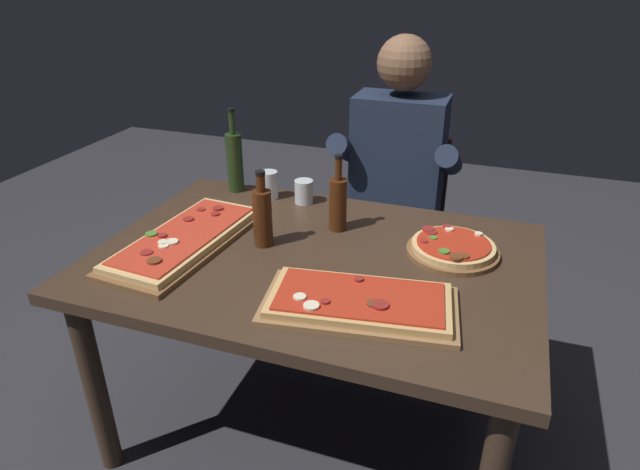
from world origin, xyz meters
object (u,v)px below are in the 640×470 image
at_px(pizza_round_far, 453,248).
at_px(vinegar_bottle_green, 338,202).
at_px(pizza_rectangular_left, 185,239).
at_px(tumbler_near_camera, 304,192).
at_px(oil_bottle_amber, 235,161).
at_px(diner_chair, 397,222).
at_px(tumbler_far_side, 269,186).
at_px(dining_table, 315,281).
at_px(seated_diner, 395,180).
at_px(pizza_rectangular_front, 359,302).
at_px(wine_bottle_dark, 262,216).

bearing_deg(pizza_round_far, vinegar_bottle_green, 173.09).
bearing_deg(pizza_rectangular_left, vinegar_bottle_green, 32.28).
bearing_deg(pizza_round_far, tumbler_near_camera, 159.29).
relative_size(oil_bottle_amber, diner_chair, 0.39).
bearing_deg(tumbler_near_camera, tumbler_far_side, -179.33).
relative_size(dining_table, pizza_rectangular_left, 2.21).
bearing_deg(oil_bottle_amber, tumbler_far_side, -9.72).
height_order(tumbler_far_side, seated_diner, seated_diner).
height_order(vinegar_bottle_green, diner_chair, vinegar_bottle_green).
distance_m(vinegar_bottle_green, tumbler_far_side, 0.39).
xyz_separation_m(pizza_round_far, seated_diner, (-0.32, 0.58, -0.02)).
bearing_deg(seated_diner, pizza_rectangular_front, -83.21).
bearing_deg(seated_diner, pizza_round_far, -61.29).
xyz_separation_m(pizza_rectangular_front, oil_bottle_amber, (-0.70, 0.65, 0.11)).
bearing_deg(pizza_rectangular_left, pizza_round_far, 15.21).
relative_size(diner_chair, seated_diner, 0.65).
bearing_deg(pizza_round_far, tumbler_far_side, 163.20).
bearing_deg(diner_chair, seated_diner, -90.00).
xyz_separation_m(pizza_rectangular_left, pizza_round_far, (0.85, 0.23, -0.00)).
bearing_deg(dining_table, pizza_round_far, 20.94).
distance_m(oil_bottle_amber, seated_diner, 0.68).
bearing_deg(tumbler_near_camera, vinegar_bottle_green, -42.42).
height_order(dining_table, tumbler_far_side, tumbler_far_side).
bearing_deg(pizza_round_far, seated_diner, 118.71).
height_order(dining_table, diner_chair, diner_chair).
relative_size(dining_table, tumbler_far_side, 12.73).
height_order(pizza_rectangular_front, tumbler_far_side, tumbler_far_side).
bearing_deg(diner_chair, wine_bottle_dark, -108.79).
height_order(wine_bottle_dark, vinegar_bottle_green, vinegar_bottle_green).
distance_m(oil_bottle_amber, tumbler_near_camera, 0.32).
height_order(pizza_rectangular_front, seated_diner, seated_diner).
distance_m(pizza_rectangular_front, tumbler_near_camera, 0.74).
height_order(pizza_rectangular_front, pizza_round_far, same).
bearing_deg(pizza_rectangular_left, tumbler_far_side, 77.29).
height_order(tumbler_near_camera, tumbler_far_side, tumbler_far_side).
bearing_deg(oil_bottle_amber, wine_bottle_dark, -52.50).
bearing_deg(wine_bottle_dark, seated_diner, 68.35).
xyz_separation_m(pizza_rectangular_front, seated_diner, (-0.12, 0.97, -0.02)).
xyz_separation_m(dining_table, wine_bottle_dark, (-0.19, 0.02, 0.20)).
distance_m(dining_table, pizza_round_far, 0.46).
height_order(tumbler_near_camera, diner_chair, diner_chair).
bearing_deg(vinegar_bottle_green, pizza_rectangular_front, -65.34).
relative_size(pizza_rectangular_left, pizza_round_far, 2.14).
relative_size(wine_bottle_dark, tumbler_near_camera, 2.84).
bearing_deg(seated_diner, tumbler_near_camera, -128.87).
xyz_separation_m(pizza_round_far, oil_bottle_amber, (-0.90, 0.25, 0.11)).
relative_size(dining_table, pizza_rectangular_front, 2.50).
bearing_deg(oil_bottle_amber, diner_chair, 37.14).
height_order(dining_table, oil_bottle_amber, oil_bottle_amber).
bearing_deg(vinegar_bottle_green, wine_bottle_dark, -135.89).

